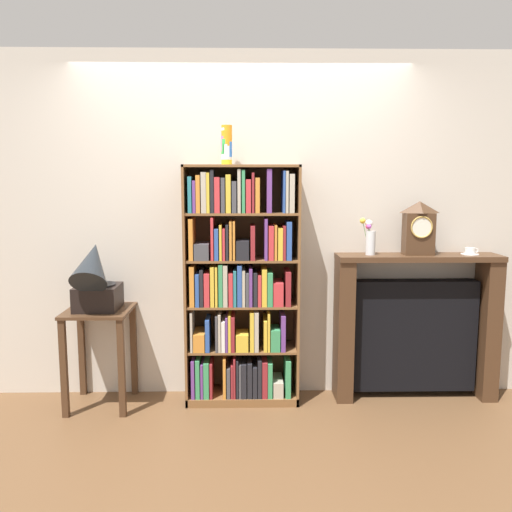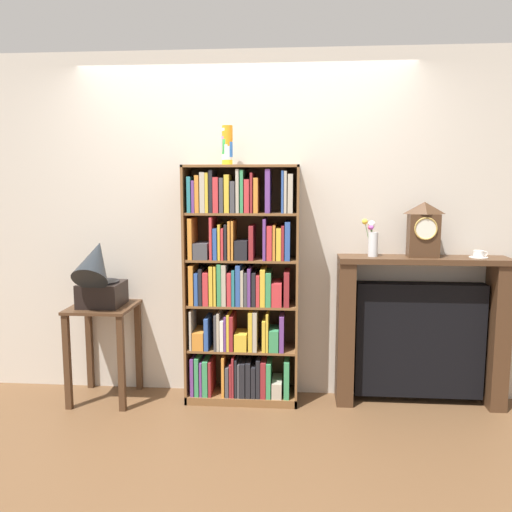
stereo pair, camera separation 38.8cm
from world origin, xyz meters
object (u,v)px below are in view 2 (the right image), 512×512
fireplace_mantel (419,332)px  mantel_clock (424,230)px  bookshelf (240,291)px  flower_vase (372,239)px  side_table_left (104,332)px  gramophone (98,275)px  teacup_with_saucer (479,255)px  cup_stack (227,146)px

fireplace_mantel → mantel_clock: mantel_clock is taller
bookshelf → flower_vase: 1.03m
side_table_left → gramophone: size_ratio=1.29×
bookshelf → teacup_with_saucer: bookshelf is taller
flower_vase → bookshelf: bearing=-178.0°
bookshelf → mantel_clock: size_ratio=4.45×
mantel_clock → teacup_with_saucer: 0.43m
teacup_with_saucer → mantel_clock: bearing=-179.6°
cup_stack → flower_vase: bearing=-0.3°
cup_stack → side_table_left: 1.67m
cup_stack → fireplace_mantel: size_ratio=0.23×
fireplace_mantel → side_table_left: bearing=-177.1°
side_table_left → fireplace_mantel: 2.35m
mantel_clock → flower_vase: bearing=179.1°
mantel_clock → flower_vase: size_ratio=1.45×
side_table_left → gramophone: (0.00, -0.06, 0.44)m
cup_stack → gramophone: cup_stack is taller
fireplace_mantel → teacup_with_saucer: size_ratio=9.36×
bookshelf → cup_stack: (-0.10, 0.04, 1.06)m
fireplace_mantel → bookshelf: bearing=-177.6°
cup_stack → side_table_left: (-0.93, -0.10, -1.38)m
fireplace_mantel → mantel_clock: 0.76m
fireplace_mantel → gramophone: bearing=-175.5°
mantel_clock → flower_vase: (-0.36, 0.01, -0.07)m
cup_stack → fireplace_mantel: cup_stack is taller
cup_stack → flower_vase: (1.05, -0.00, -0.67)m
flower_vase → cup_stack: bearing=179.7°
flower_vase → teacup_with_saucer: (0.75, -0.00, -0.10)m
gramophone → fireplace_mantel: gramophone is taller
bookshelf → cup_stack: 1.07m
bookshelf → cup_stack: size_ratio=6.23×
cup_stack → mantel_clock: 1.53m
fireplace_mantel → teacup_with_saucer: 0.70m
cup_stack → fireplace_mantel: bearing=0.7°
fireplace_mantel → teacup_with_saucer: (0.38, -0.02, 0.59)m
mantel_clock → gramophone: bearing=-176.2°
fireplace_mantel → flower_vase: 0.78m
cup_stack → teacup_with_saucer: cup_stack is taller
bookshelf → mantel_clock: 1.39m
fireplace_mantel → mantel_clock: bearing=-106.3°
cup_stack → flower_vase: cup_stack is taller
bookshelf → side_table_left: size_ratio=2.43×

